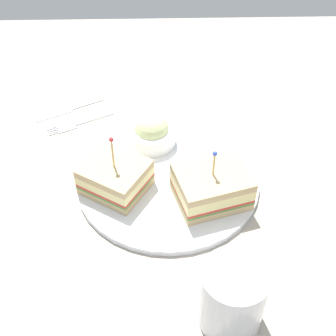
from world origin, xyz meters
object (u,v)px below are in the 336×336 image
at_px(drink_glass, 232,300).
at_px(fork, 73,125).
at_px(knife, 65,110).
at_px(sandwich_half_front, 212,186).
at_px(coleslaw_bowl, 152,133).
at_px(sandwich_half_back, 115,177).
at_px(plate, 168,179).

relative_size(drink_glass, fork, 0.82).
xyz_separation_m(fork, knife, (0.02, -0.04, 0.00)).
relative_size(sandwich_half_front, drink_glass, 1.29).
height_order(fork, knife, same).
xyz_separation_m(sandwich_half_front, coleslaw_bowl, (0.09, -0.13, -0.00)).
distance_m(sandwich_half_back, fork, 0.19).
distance_m(plate, fork, 0.22).
bearing_deg(sandwich_half_back, knife, -62.82).
bearing_deg(drink_glass, knife, -58.73).
xyz_separation_m(sandwich_half_front, drink_glass, (-0.01, 0.19, 0.01)).
bearing_deg(fork, drink_glass, 121.95).
height_order(coleslaw_bowl, knife, coleslaw_bowl).
bearing_deg(plate, drink_glass, 106.46).
relative_size(sandwich_half_back, fork, 1.02).
bearing_deg(drink_glass, plate, -73.54).
distance_m(sandwich_half_front, knife, 0.34).
distance_m(coleslaw_bowl, drink_glass, 0.33).
bearing_deg(sandwich_half_back, coleslaw_bowl, -117.92).
height_order(plate, fork, plate).
bearing_deg(fork, sandwich_half_back, 117.81).
distance_m(sandwich_half_front, sandwich_half_back, 0.15).
bearing_deg(plate, sandwich_half_front, 143.92).
distance_m(plate, sandwich_half_back, 0.09).
bearing_deg(coleslaw_bowl, fork, -23.43).
bearing_deg(knife, fork, 114.65).
bearing_deg(sandwich_half_front, drink_glass, 91.82).
xyz_separation_m(sandwich_half_back, drink_glass, (-0.15, 0.21, 0.01)).
bearing_deg(sandwich_half_front, fork, -39.59).
bearing_deg(sandwich_half_front, plate, -36.08).
distance_m(sandwich_half_back, knife, 0.24).
height_order(sandwich_half_front, drink_glass, sandwich_half_front).
height_order(plate, knife, plate).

